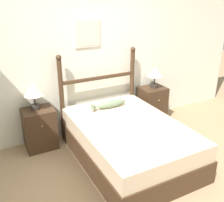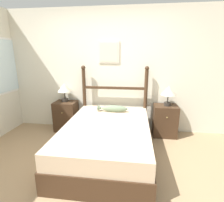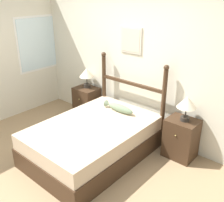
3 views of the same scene
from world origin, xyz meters
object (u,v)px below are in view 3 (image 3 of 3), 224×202
bed (93,140)px  nightstand_right (181,138)px  table_lamp_right (187,103)px  fish_pillow (119,108)px  nightstand_left (87,103)px  table_lamp_left (87,74)px

bed → nightstand_right: 1.38m
table_lamp_right → fish_pillow: (-1.07, -0.27, -0.30)m
nightstand_left → table_lamp_right: size_ratio=1.65×
table_lamp_right → fish_pillow: size_ratio=0.67×
nightstand_left → fish_pillow: size_ratio=1.11×
fish_pillow → nightstand_right: bearing=14.2°
nightstand_right → table_lamp_left: size_ratio=1.65×
nightstand_right → table_lamp_left: table_lamp_left is taller
table_lamp_right → nightstand_right: bearing=-168.9°
nightstand_left → table_lamp_right: table_lamp_right is taller
bed → nightstand_right: size_ratio=3.12×
nightstand_right → table_lamp_left: bearing=178.8°
bed → nightstand_left: 1.38m
table_lamp_right → bed: bearing=-140.7°
bed → table_lamp_left: bearing=139.2°
nightstand_left → fish_pillow: fish_pillow is taller
table_lamp_right → nightstand_left: bearing=-179.9°
nightstand_left → table_lamp_left: 0.61m
nightstand_right → table_lamp_right: size_ratio=1.65×
nightstand_right → table_lamp_right: table_lamp_right is taller
bed → nightstand_right: (1.06, 0.88, 0.05)m
nightstand_right → table_lamp_right: 0.60m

